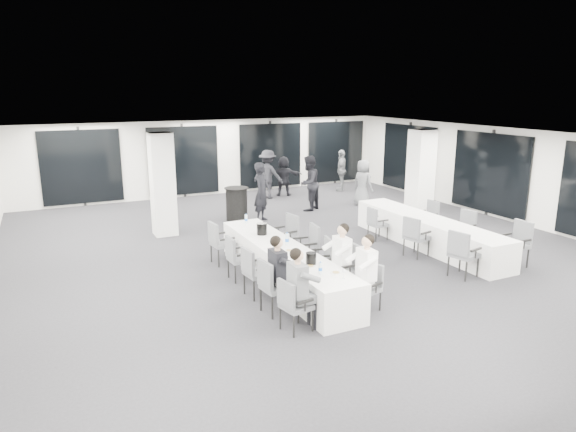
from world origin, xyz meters
name	(u,v)px	position (x,y,z in m)	size (l,w,h in m)	color
room	(319,187)	(0.89, 1.11, 1.39)	(14.04, 16.04, 2.84)	#242429
column_left	(163,185)	(-2.80, 3.20, 1.40)	(0.60, 0.60, 2.80)	white
column_right	(420,178)	(4.20, 1.00, 1.40)	(0.60, 0.60, 2.80)	white
banquet_table_main	(284,265)	(-1.38, -1.49, 0.38)	(0.90, 5.00, 0.75)	silver
banquet_table_side	(427,232)	(2.98, -0.85, 0.38)	(0.90, 5.00, 0.75)	silver
cocktail_table	(237,204)	(-0.49, 3.75, 0.52)	(0.74, 0.74, 1.02)	black
chair_main_left_near	(292,302)	(-2.21, -3.60, 0.52)	(0.53, 0.57, 0.91)	#4D4F55
chair_main_left_second	(272,283)	(-2.22, -2.81, 0.57)	(0.55, 0.60, 1.01)	#4D4F55
chair_main_left_mid	(254,269)	(-2.22, -1.95, 0.56)	(0.54, 0.59, 0.98)	#4D4F55
chair_main_left_fourth	(237,255)	(-2.21, -0.95, 0.54)	(0.49, 0.55, 0.94)	#4D4F55
chair_main_left_far	(219,240)	(-2.22, 0.18, 0.57)	(0.55, 0.60, 0.99)	#4D4F55
chair_main_right_near	(369,284)	(-0.56, -3.40, 0.49)	(0.53, 0.55, 0.86)	#4D4F55
chair_main_right_second	(346,266)	(-0.54, -2.59, 0.58)	(0.52, 0.58, 1.02)	#4D4F55
chair_main_right_mid	(323,256)	(-0.55, -1.67, 0.51)	(0.53, 0.56, 0.89)	#4D4F55
chair_main_right_fourth	(309,244)	(-0.54, -1.02, 0.58)	(0.56, 0.61, 1.01)	#4D4F55
chair_main_right_far	(287,233)	(-0.54, 0.06, 0.57)	(0.57, 0.61, 1.00)	#4D4F55
chair_side_left_near	(462,251)	(2.14, -2.89, 0.59)	(0.62, 0.65, 1.03)	#4D4F55
chair_side_left_mid	(415,234)	(2.14, -1.35, 0.56)	(0.59, 0.62, 0.98)	#4D4F55
chair_side_left_far	(376,222)	(2.15, 0.24, 0.50)	(0.44, 0.50, 0.87)	#4D4F55
chair_side_right_near	(517,241)	(3.82, -2.87, 0.59)	(0.54, 0.60, 1.04)	#4D4F55
chair_side_right_mid	(465,226)	(3.81, -1.26, 0.54)	(0.56, 0.59, 0.94)	#4D4F55
chair_side_right_far	(429,215)	(3.81, 0.08, 0.53)	(0.47, 0.53, 0.93)	#4D4F55
seated_guest_a	(301,284)	(-2.05, -3.59, 0.81)	(0.50, 0.38, 1.44)	slate
seated_guest_b	(281,269)	(-2.05, -2.80, 0.81)	(0.50, 0.38, 1.44)	black
seated_guest_c	(363,269)	(-0.71, -3.42, 0.81)	(0.50, 0.38, 1.44)	white
seated_guest_d	(339,255)	(-0.71, -2.59, 0.81)	(0.50, 0.38, 1.44)	white
standing_guest_a	(262,188)	(0.19, 3.38, 1.02)	(0.74, 0.60, 2.04)	black
standing_guest_b	(309,180)	(2.14, 4.04, 1.03)	(0.99, 0.61, 2.06)	black
standing_guest_c	(268,171)	(1.69, 6.38, 1.01)	(1.30, 0.66, 2.01)	black
standing_guest_d	(342,168)	(4.88, 6.45, 0.92)	(1.08, 0.60, 1.84)	slate
standing_guest_e	(363,180)	(4.18, 3.92, 0.89)	(0.86, 0.52, 1.78)	slate
standing_guest_f	(284,173)	(2.42, 6.56, 0.85)	(1.56, 0.60, 1.70)	black
standing_guest_h	(421,176)	(5.82, 2.87, 1.07)	(1.03, 0.63, 2.14)	black
ice_bucket_near	(311,258)	(-1.36, -2.65, 0.86)	(0.20, 0.20, 0.22)	black
ice_bucket_far	(262,229)	(-1.40, -0.40, 0.88)	(0.23, 0.23, 0.26)	black
water_bottle_a	(320,268)	(-1.45, -3.17, 0.86)	(0.07, 0.07, 0.21)	silver
water_bottle_b	(287,239)	(-1.23, -1.34, 0.87)	(0.08, 0.08, 0.25)	silver
water_bottle_c	(246,219)	(-1.36, 0.68, 0.86)	(0.07, 0.07, 0.21)	silver
plate_a	(310,266)	(-1.43, -2.76, 0.76)	(0.19, 0.19, 0.03)	white
plate_b	(336,272)	(-1.18, -3.26, 0.76)	(0.21, 0.21, 0.03)	white
plate_c	(289,250)	(-1.37, -1.75, 0.76)	(0.21, 0.21, 0.03)	white
wine_glass	(344,271)	(-1.21, -3.55, 0.88)	(0.07, 0.07, 0.18)	silver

